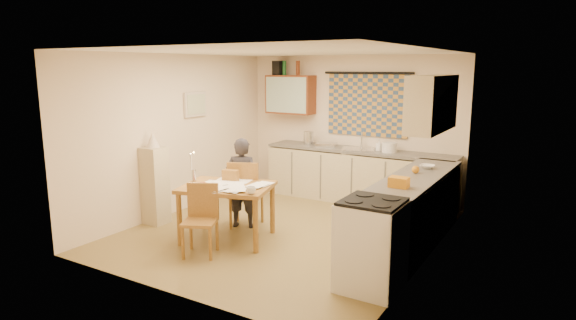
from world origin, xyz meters
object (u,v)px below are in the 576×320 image
Objects in this scene: chair_far at (246,206)px; person at (242,183)px; counter_back at (358,176)px; counter_right at (410,214)px; stove at (371,245)px; dining_table at (228,212)px; shelf_stand at (155,186)px.

person is at bearing 24.49° from chair_far.
chair_far is at bearing -153.83° from person.
counter_back and counter_right have the same top height.
counter_right is (1.41, -1.70, -0.00)m from counter_back.
chair_far is at bearing 157.10° from stove.
counter_right is at bearing 5.98° from dining_table.
counter_right is at bearing 169.62° from person.
stove is 0.73× the size of person.
counter_right is 3.06× the size of stove.
person is 1.32m from shelf_stand.
person is (-2.34, 0.93, 0.18)m from stove.
stove is 2.52m from person.
counter_back is at bearing 114.96° from stove.
shelf_stand is (-1.20, -0.53, -0.08)m from person.
stove is at bearing -90.00° from counter_right.
stove reaches higher than counter_back.
counter_back is 3.34× the size of chair_far.
chair_far is at bearing -170.97° from counter_right.
stove is (0.00, -1.34, 0.03)m from counter_right.
chair_far is 0.86× the size of shelf_stand.
shelf_stand is at bearing 3.68° from person.
stove is 2.50m from chair_far.
dining_table is (-0.79, -2.62, -0.07)m from counter_back.
shelf_stand is (-3.54, -0.94, 0.12)m from counter_right.
stove reaches higher than dining_table.
stove is (1.41, -3.03, 0.03)m from counter_back.
stove is at bearing -6.42° from shelf_stand.
person is (-2.34, -0.41, 0.21)m from counter_right.
chair_far is (-0.09, 0.56, -0.07)m from dining_table.
shelf_stand reaches higher than counter_right.
counter_back is 1.12× the size of counter_right.
dining_table is 1.19× the size of shelf_stand.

